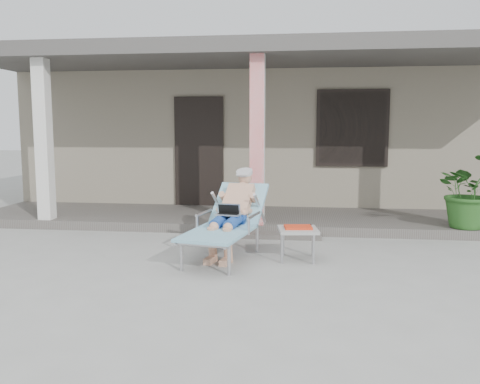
# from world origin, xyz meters

# --- Properties ---
(ground) EXTENTS (60.00, 60.00, 0.00)m
(ground) POSITION_xyz_m (0.00, 0.00, 0.00)
(ground) COLOR #9E9E99
(ground) RESTS_ON ground
(house) EXTENTS (10.40, 5.40, 3.30)m
(house) POSITION_xyz_m (0.00, 6.50, 1.67)
(house) COLOR gray
(house) RESTS_ON ground
(porch_deck) EXTENTS (10.00, 2.00, 0.15)m
(porch_deck) POSITION_xyz_m (0.00, 3.00, 0.07)
(porch_deck) COLOR #605B56
(porch_deck) RESTS_ON ground
(porch_overhang) EXTENTS (10.00, 2.30, 2.85)m
(porch_overhang) POSITION_xyz_m (0.00, 2.95, 2.79)
(porch_overhang) COLOR silver
(porch_overhang) RESTS_ON porch_deck
(porch_step) EXTENTS (2.00, 0.30, 0.07)m
(porch_step) POSITION_xyz_m (0.00, 1.85, 0.04)
(porch_step) COLOR #605B56
(porch_step) RESTS_ON ground
(lounger) EXTENTS (0.99, 1.88, 1.18)m
(lounger) POSITION_xyz_m (-0.22, 0.72, 0.73)
(lounger) COLOR #B7B7BC
(lounger) RESTS_ON ground
(side_table) EXTENTS (0.54, 0.54, 0.43)m
(side_table) POSITION_xyz_m (0.66, 0.59, 0.36)
(side_table) COLOR #A0A09C
(side_table) RESTS_ON ground
(potted_palm) EXTENTS (1.06, 0.93, 1.12)m
(potted_palm) POSITION_xyz_m (3.21, 2.25, 0.71)
(potted_palm) COLOR #26591E
(potted_palm) RESTS_ON porch_deck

